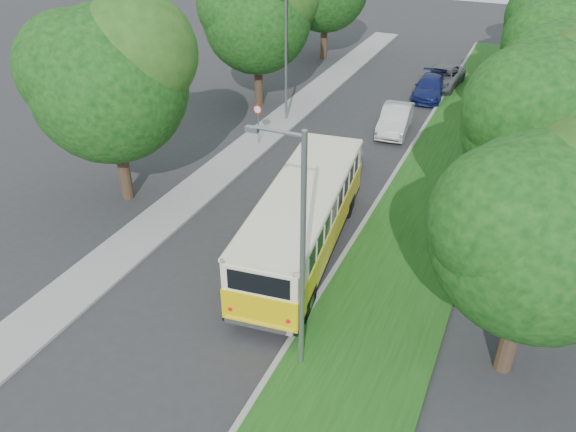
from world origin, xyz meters
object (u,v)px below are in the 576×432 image
at_px(car_blue, 430,87).
at_px(car_grey, 442,77).
at_px(car_silver, 342,164).
at_px(car_white, 395,119).
at_px(lamppost_far, 284,55).
at_px(vintage_bus, 303,221).
at_px(lamppost_near, 300,251).

bearing_deg(car_blue, car_grey, 78.30).
relative_size(car_silver, car_white, 0.90).
bearing_deg(lamppost_far, vintage_bus, -62.57).
relative_size(lamppost_far, car_silver, 1.78).
relative_size(lamppost_near, car_grey, 1.52).
xyz_separation_m(lamppost_near, car_grey, (-1.21, 28.96, -3.64)).
xyz_separation_m(lamppost_far, car_grey, (7.70, 10.46, -3.38)).
bearing_deg(lamppost_far, car_blue, 47.40).
height_order(lamppost_near, car_white, lamppost_near).
relative_size(lamppost_near, lamppost_far, 1.07).
bearing_deg(car_grey, vintage_bus, -88.07).
xyz_separation_m(vintage_bus, car_white, (0.07, 14.03, -0.80)).
xyz_separation_m(vintage_bus, car_silver, (-0.84, 7.08, -0.85)).
relative_size(lamppost_near, car_silver, 1.90).
height_order(car_silver, car_blue, car_silver).
bearing_deg(vintage_bus, lamppost_near, -75.48).
xyz_separation_m(car_silver, car_grey, (1.85, 16.27, 0.01)).
bearing_deg(vintage_bus, car_blue, 81.12).
height_order(lamppost_near, car_silver, lamppost_near).
bearing_deg(lamppost_near, car_white, 96.23).
bearing_deg(car_white, lamppost_near, -89.37).
distance_m(lamppost_near, lamppost_far, 20.53).
distance_m(lamppost_near, vintage_bus, 6.65).
bearing_deg(car_white, vintage_bus, -95.90).
bearing_deg(vintage_bus, car_grey, 80.49).
relative_size(car_white, car_blue, 0.97).
distance_m(lamppost_near, car_grey, 29.22).
bearing_deg(lamppost_near, car_blue, 93.33).
height_order(vintage_bus, car_grey, vintage_bus).
bearing_deg(car_blue, car_white, -98.91).
xyz_separation_m(lamppost_near, lamppost_far, (-8.91, 18.50, -0.25)).
distance_m(lamppost_near, car_silver, 13.56).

